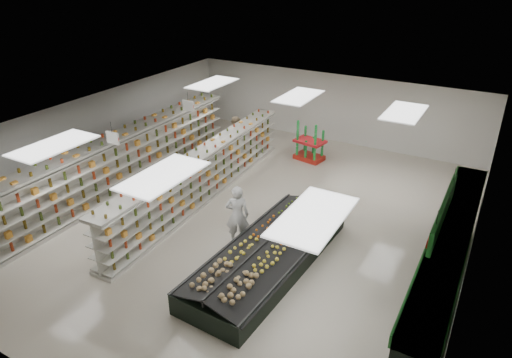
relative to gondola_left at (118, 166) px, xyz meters
The scene contains 16 objects.
floor 5.21m from the gondola_left, ahead, with size 16.00×16.00×0.00m, color beige.
ceiling 5.57m from the gondola_left, ahead, with size 14.00×16.00×0.02m, color white.
wall_back 10.16m from the gondola_left, 60.11° to the left, with size 14.00×0.02×3.20m, color white.
wall_front 8.82m from the gondola_left, 54.95° to the right, with size 14.00×0.02×3.20m, color white.
wall_left 2.19m from the gondola_left, 157.79° to the left, with size 0.02×16.00×3.20m, color white.
wall_right 12.10m from the gondola_left, ahead, with size 0.02×16.00×3.20m, color white.
produce_wall_case 11.61m from the gondola_left, ahead, with size 0.93×8.00×2.20m.
aisle_sign_near 2.47m from the gondola_left, 43.86° to the right, with size 0.52×0.06×0.75m.
aisle_sign_far 3.53m from the gondola_left, 65.82° to the left, with size 0.52×0.06×0.75m.
hortifruti_banner 11.44m from the gondola_left, ahead, with size 0.12×3.20×0.95m.
gondola_left is the anchor object (origin of this frame).
gondola_center 3.27m from the gondola_left, 18.59° to the left, with size 1.26×10.62×1.84m.
produce_island 7.24m from the gondola_left, 11.13° to the right, with size 2.51×6.20×0.91m.
soda_endcap 7.97m from the gondola_left, 50.47° to the left, with size 1.38×1.06×1.60m.
shopper_main 5.76m from the gondola_left, ahead, with size 0.71×0.47×1.96m, color silver.
shopper_background 5.31m from the gondola_left, 65.66° to the left, with size 0.90×0.56×1.86m, color tan.
Camera 1 is at (6.96, -11.69, 8.06)m, focal length 32.00 mm.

